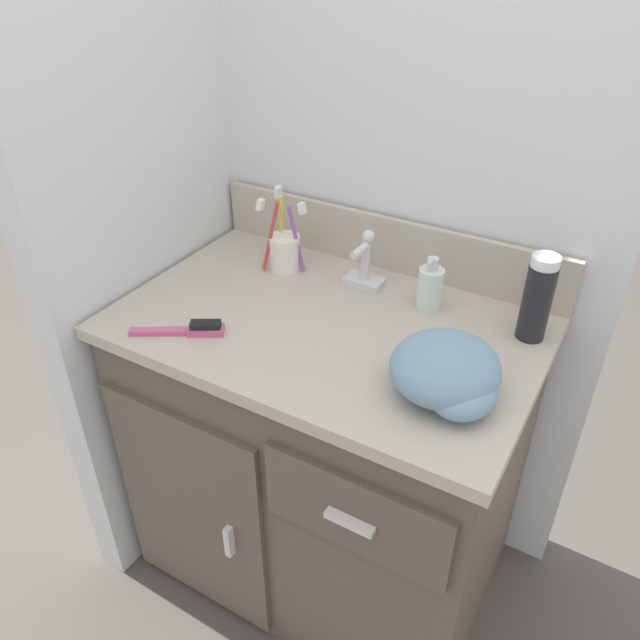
{
  "coord_description": "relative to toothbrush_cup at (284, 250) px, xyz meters",
  "views": [
    {
      "loc": [
        0.55,
        -0.98,
        1.57
      ],
      "look_at": [
        0.0,
        -0.03,
        0.84
      ],
      "focal_mm": 35.0,
      "sensor_mm": 36.0,
      "label": 1
    }
  ],
  "objects": [
    {
      "name": "soap_dispenser",
      "position": [
        0.38,
        0.01,
        0.0
      ],
      "size": [
        0.06,
        0.06,
        0.13
      ],
      "color": "silver",
      "rests_on": "vanity"
    },
    {
      "name": "vanity",
      "position": [
        0.21,
        -0.16,
        -0.44
      ],
      "size": [
        0.91,
        0.6,
        0.82
      ],
      "color": "brown",
      "rests_on": "ground_plane"
    },
    {
      "name": "wall_back",
      "position": [
        0.21,
        0.19,
        0.23
      ],
      "size": [
        1.09,
        0.08,
        2.2
      ],
      "primitive_type": "cube",
      "color": "silver",
      "rests_on": "ground_plane"
    },
    {
      "name": "sink_faucet",
      "position": [
        0.21,
        0.02,
        -0.0
      ],
      "size": [
        0.09,
        0.09,
        0.14
      ],
      "color": "silver",
      "rests_on": "vanity"
    },
    {
      "name": "toothbrush_cup",
      "position": [
        0.0,
        0.0,
        0.0
      ],
      "size": [
        0.1,
        0.09,
        0.2
      ],
      "color": "white",
      "rests_on": "vanity"
    },
    {
      "name": "shaving_cream_can",
      "position": [
        0.6,
        0.01,
        0.04
      ],
      "size": [
        0.06,
        0.06,
        0.19
      ],
      "color": "black",
      "rests_on": "vanity"
    },
    {
      "name": "hairbrush",
      "position": [
        -0.02,
        -0.34,
        -0.04
      ],
      "size": [
        0.18,
        0.13,
        0.03
      ],
      "rotation": [
        0.0,
        0.0,
        0.54
      ],
      "color": "#C1517F",
      "rests_on": "vanity"
    },
    {
      "name": "wall_left",
      "position": [
        -0.3,
        -0.15,
        0.23
      ],
      "size": [
        0.08,
        0.67,
        2.2
      ],
      "primitive_type": "cube",
      "color": "silver",
      "rests_on": "ground_plane"
    },
    {
      "name": "backsplash",
      "position": [
        0.21,
        0.13,
        0.02
      ],
      "size": [
        0.91,
        0.02,
        0.13
      ],
      "color": "#B2A899",
      "rests_on": "vanity"
    },
    {
      "name": "ground_plane",
      "position": [
        0.21,
        -0.15,
        -0.87
      ],
      "size": [
        6.0,
        6.0,
        0.0
      ],
      "primitive_type": "plane",
      "color": "#4C4742"
    },
    {
      "name": "hand_towel",
      "position": [
        0.52,
        -0.25,
        -0.0
      ],
      "size": [
        0.21,
        0.21,
        0.11
      ],
      "color": "#6B8EA8",
      "rests_on": "vanity"
    }
  ]
}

